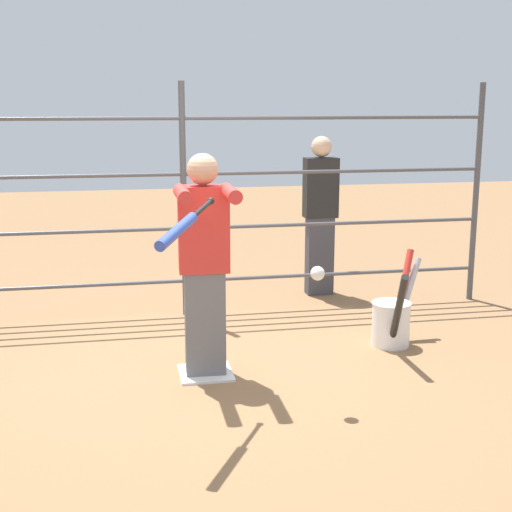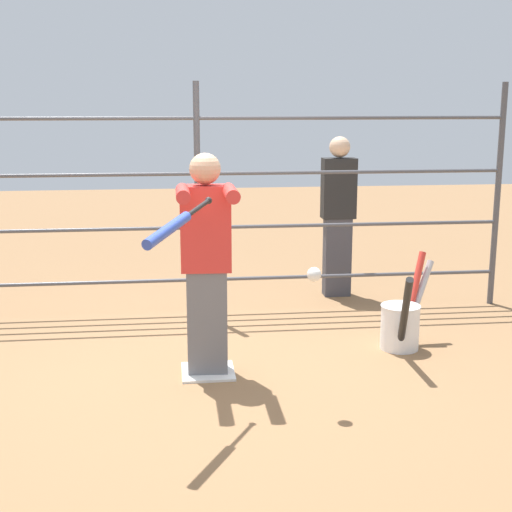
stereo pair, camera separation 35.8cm
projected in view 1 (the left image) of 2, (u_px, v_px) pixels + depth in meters
ground_plane at (206, 374)px, 5.45m from camera, size 24.00×24.00×0.00m
home_plate at (206, 373)px, 5.44m from camera, size 0.40×0.40×0.02m
fence_backstop at (184, 202)px, 6.75m from camera, size 6.05×0.06×2.23m
batter at (204, 259)px, 5.24m from camera, size 0.43×0.57×1.68m
baseball_bat_swinging at (182, 227)px, 4.23m from camera, size 0.44×0.83×0.19m
softball_in_flight at (318, 273)px, 4.73m from camera, size 0.10×0.10×0.10m
bat_bucket at (393, 320)px, 6.05m from camera, size 0.56×0.94×0.78m
bystander_behind_fence at (320, 213)px, 7.56m from camera, size 0.35×0.22×1.69m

